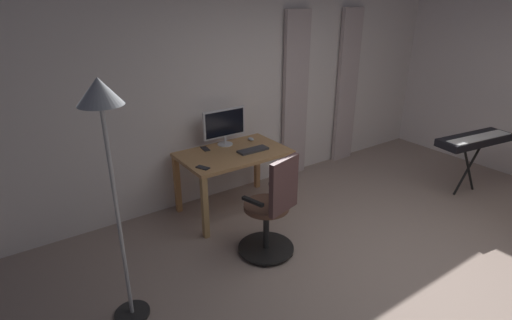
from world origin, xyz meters
The scene contains 13 objects.
ground_plane centered at (0.00, 0.00, 0.00)m, with size 8.10×8.10×0.00m, color gray.
back_room_partition centered at (0.00, -2.63, 1.31)m, with size 6.23×0.10×2.62m, color silver.
curtain_left_panel centered at (-1.55, -2.52, 1.11)m, with size 0.37×0.06×2.22m, color #BDABAA.
curtain_right_panel centered at (-0.56, -2.52, 1.11)m, with size 0.39×0.06×2.22m, color #BDABAA.
desk centered at (0.69, -2.10, 0.64)m, with size 1.21×0.75×0.74m.
office_chair centered at (0.86, -1.13, 0.48)m, with size 0.56×0.56×1.06m.
computer_monitor centered at (0.64, -2.36, 0.98)m, with size 0.55×0.18×0.43m.
computer_keyboard centered at (0.49, -2.00, 0.75)m, with size 0.36×0.13×0.02m, color #333338.
computer_mouse centered at (0.31, -2.30, 0.75)m, with size 0.06×0.10×0.04m, color #B7BCC1.
cell_phone_by_monitor centered at (1.18, -1.89, 0.74)m, with size 0.07×0.14×0.01m, color #232328.
cell_phone_face_up centered at (0.91, -2.36, 0.74)m, with size 0.07×0.14×0.01m, color #232328.
piano_keyboard centered at (-1.99, -0.77, 0.71)m, with size 1.07×0.47×0.78m.
floor_lamp centered at (2.28, -1.11, 1.58)m, with size 0.30×0.30×1.92m.
Camera 1 is at (2.92, 1.55, 2.42)m, focal length 28.44 mm.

